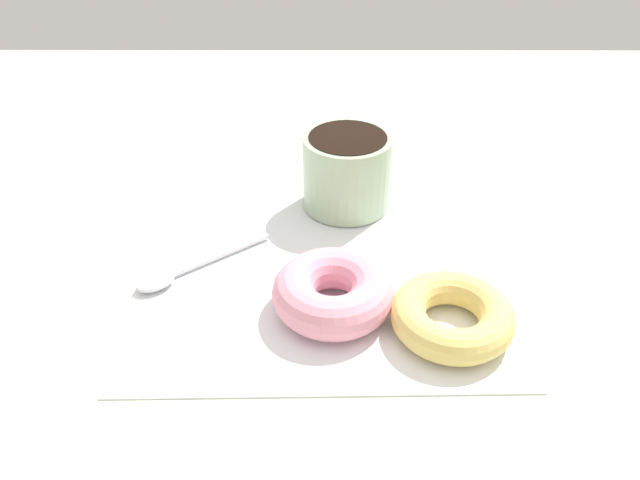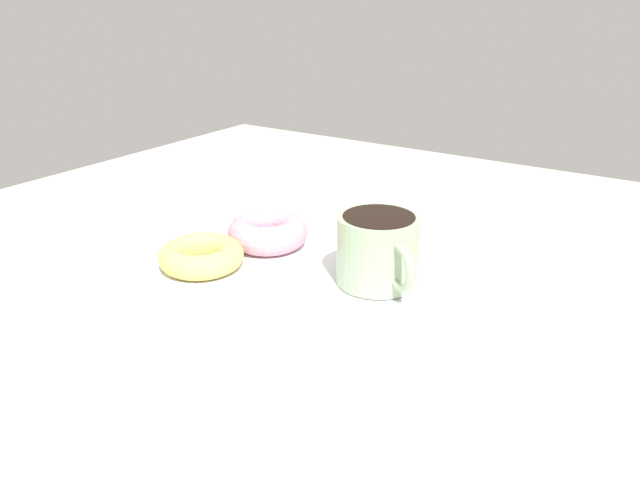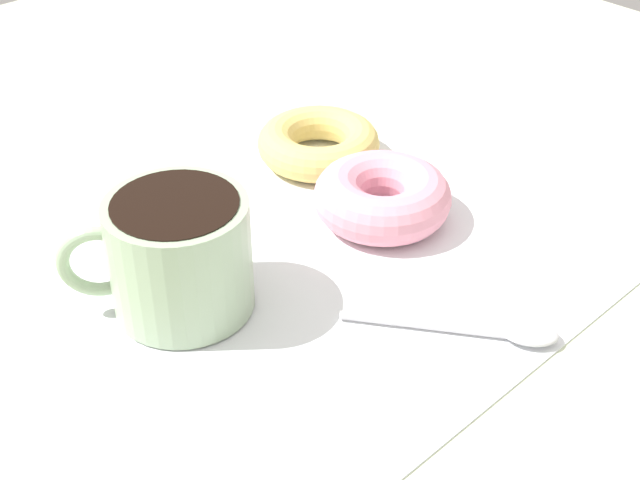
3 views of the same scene
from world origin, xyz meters
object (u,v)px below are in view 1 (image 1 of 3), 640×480
(donut_near_cup, at_px, (452,316))
(donut_far, at_px, (333,292))
(spoon, at_px, (176,274))
(coffee_cup, at_px, (350,169))

(donut_near_cup, distance_m, donut_far, 0.10)
(donut_far, height_order, spoon, donut_far)
(coffee_cup, relative_size, donut_far, 1.09)
(donut_far, bearing_deg, donut_near_cup, 75.59)
(donut_far, distance_m, spoon, 0.15)
(donut_far, relative_size, spoon, 0.87)
(donut_near_cup, relative_size, spoon, 0.85)
(donut_near_cup, bearing_deg, spoon, -105.60)
(coffee_cup, bearing_deg, spoon, -51.73)
(coffee_cup, distance_m, donut_near_cup, 0.21)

